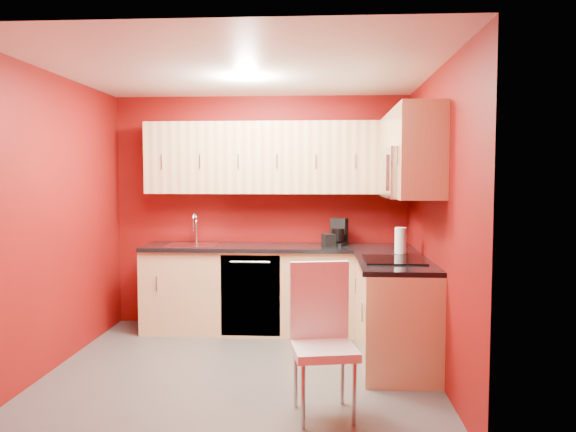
# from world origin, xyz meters

# --- Properties ---
(floor) EXTENTS (3.20, 3.20, 0.00)m
(floor) POSITION_xyz_m (0.00, 0.00, 0.00)
(floor) COLOR #44413F
(floor) RESTS_ON ground
(ceiling) EXTENTS (3.20, 3.20, 0.00)m
(ceiling) POSITION_xyz_m (0.00, 0.00, 2.50)
(ceiling) COLOR white
(ceiling) RESTS_ON wall_back
(wall_back) EXTENTS (3.20, 0.00, 3.20)m
(wall_back) POSITION_xyz_m (0.00, 1.50, 1.25)
(wall_back) COLOR maroon
(wall_back) RESTS_ON floor
(wall_front) EXTENTS (3.20, 0.00, 3.20)m
(wall_front) POSITION_xyz_m (0.00, -1.50, 1.25)
(wall_front) COLOR maroon
(wall_front) RESTS_ON floor
(wall_left) EXTENTS (0.00, 3.00, 3.00)m
(wall_left) POSITION_xyz_m (-1.60, 0.00, 1.25)
(wall_left) COLOR maroon
(wall_left) RESTS_ON floor
(wall_right) EXTENTS (0.00, 3.00, 3.00)m
(wall_right) POSITION_xyz_m (1.60, 0.00, 1.25)
(wall_right) COLOR maroon
(wall_right) RESTS_ON floor
(base_cabinets_back) EXTENTS (2.80, 0.60, 0.87)m
(base_cabinets_back) POSITION_xyz_m (0.20, 1.20, 0.43)
(base_cabinets_back) COLOR tan
(base_cabinets_back) RESTS_ON floor
(base_cabinets_right) EXTENTS (0.60, 1.30, 0.87)m
(base_cabinets_right) POSITION_xyz_m (1.30, 0.25, 0.43)
(base_cabinets_right) COLOR tan
(base_cabinets_right) RESTS_ON floor
(countertop_back) EXTENTS (2.80, 0.63, 0.04)m
(countertop_back) POSITION_xyz_m (0.20, 1.19, 0.89)
(countertop_back) COLOR black
(countertop_back) RESTS_ON base_cabinets_back
(countertop_right) EXTENTS (0.63, 1.27, 0.04)m
(countertop_right) POSITION_xyz_m (1.29, 0.23, 0.89)
(countertop_right) COLOR black
(countertop_right) RESTS_ON base_cabinets_right
(upper_cabinets_back) EXTENTS (2.80, 0.35, 0.75)m
(upper_cabinets_back) POSITION_xyz_m (0.20, 1.32, 1.83)
(upper_cabinets_back) COLOR #DBBB7C
(upper_cabinets_back) RESTS_ON wall_back
(upper_cabinets_right) EXTENTS (0.35, 1.55, 0.75)m
(upper_cabinets_right) POSITION_xyz_m (1.42, 0.44, 1.89)
(upper_cabinets_right) COLOR #DBBB7C
(upper_cabinets_right) RESTS_ON wall_right
(microwave) EXTENTS (0.42, 0.76, 0.42)m
(microwave) POSITION_xyz_m (1.39, 0.20, 1.66)
(microwave) COLOR silver
(microwave) RESTS_ON upper_cabinets_right
(cooktop) EXTENTS (0.50, 0.55, 0.01)m
(cooktop) POSITION_xyz_m (1.28, 0.20, 0.92)
(cooktop) COLOR black
(cooktop) RESTS_ON countertop_right
(sink) EXTENTS (0.52, 0.42, 0.35)m
(sink) POSITION_xyz_m (-0.70, 1.20, 0.94)
(sink) COLOR silver
(sink) RESTS_ON countertop_back
(dishwasher_front) EXTENTS (0.60, 0.02, 0.82)m
(dishwasher_front) POSITION_xyz_m (-0.05, 0.91, 0.43)
(dishwasher_front) COLOR black
(dishwasher_front) RESTS_ON base_cabinets_back
(downlight) EXTENTS (0.20, 0.20, 0.01)m
(downlight) POSITION_xyz_m (0.00, 0.30, 2.48)
(downlight) COLOR white
(downlight) RESTS_ON ceiling
(coffee_maker) EXTENTS (0.24, 0.27, 0.28)m
(coffee_maker) POSITION_xyz_m (0.82, 1.25, 1.05)
(coffee_maker) COLOR black
(coffee_maker) RESTS_ON countertop_back
(napkin_holder) EXTENTS (0.16, 0.16, 0.13)m
(napkin_holder) POSITION_xyz_m (0.74, 1.16, 0.97)
(napkin_holder) COLOR black
(napkin_holder) RESTS_ON countertop_back
(paper_towel) EXTENTS (0.15, 0.15, 0.25)m
(paper_towel) POSITION_xyz_m (1.39, 0.57, 1.04)
(paper_towel) COLOR silver
(paper_towel) RESTS_ON countertop_right
(dining_chair) EXTENTS (0.49, 0.51, 1.03)m
(dining_chair) POSITION_xyz_m (0.68, -0.89, 0.52)
(dining_chair) COLOR silver
(dining_chair) RESTS_ON floor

